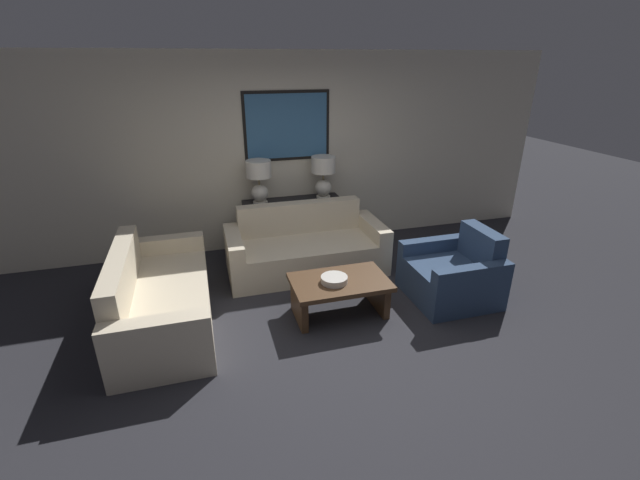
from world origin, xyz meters
The scene contains 10 objects.
ground_plane centered at (0.00, 0.00, 0.00)m, with size 20.00×20.00×0.00m, color #28282D.
back_wall centered at (0.00, 2.49, 1.33)m, with size 7.85×0.12×2.65m.
console_table centered at (0.00, 2.22, 0.36)m, with size 1.36×0.39×0.73m.
table_lamp_left centered at (-0.45, 2.22, 1.08)m, with size 0.33×0.33×0.58m.
table_lamp_right centered at (0.45, 2.22, 1.08)m, with size 0.33×0.33×0.58m.
couch_by_back_wall centered at (0.00, 1.51, 0.28)m, with size 1.98×0.89×0.82m.
couch_by_side centered at (-1.74, 0.73, 0.28)m, with size 0.89×1.98×0.82m.
coffee_table centered at (0.09, 0.38, 0.29)m, with size 1.02×0.64×0.41m.
decorative_bowl centered at (0.01, 0.35, 0.44)m, with size 0.28×0.28×0.07m.
armchair_near_back_wall centered at (1.44, 0.37, 0.28)m, with size 0.90×0.91×0.80m.
Camera 1 is at (-1.21, -3.35, 2.56)m, focal length 24.00 mm.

